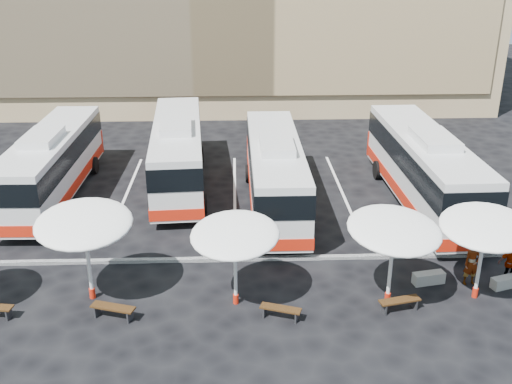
{
  "coord_description": "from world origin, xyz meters",
  "views": [
    {
      "loc": [
        0.07,
        -22.58,
        12.86
      ],
      "look_at": [
        1.0,
        3.0,
        2.2
      ],
      "focal_mm": 42.0,
      "sensor_mm": 36.0,
      "label": 1
    }
  ],
  "objects_px": {
    "wood_bench_2": "(281,310)",
    "passenger_2": "(511,263)",
    "conc_bench_1": "(506,282)",
    "conc_bench_0": "(429,278)",
    "sunshade_1": "(84,224)",
    "bus_3": "(424,166)",
    "bus_1": "(178,150)",
    "sunshade_3": "(394,230)",
    "bus_0": "(52,162)",
    "wood_bench_3": "(400,302)",
    "sunshade_4": "(486,227)",
    "passenger_0": "(472,263)",
    "sunshade_2": "(235,235)",
    "wood_bench_1": "(113,309)",
    "bus_2": "(275,170)"
  },
  "relations": [
    {
      "from": "wood_bench_2",
      "to": "passenger_2",
      "type": "relative_size",
      "value": 0.87
    },
    {
      "from": "conc_bench_1",
      "to": "conc_bench_0",
      "type": "bearing_deg",
      "value": 172.43
    },
    {
      "from": "sunshade_1",
      "to": "bus_3",
      "type": "bearing_deg",
      "value": 29.2
    },
    {
      "from": "conc_bench_0",
      "to": "conc_bench_1",
      "type": "distance_m",
      "value": 3.05
    },
    {
      "from": "bus_1",
      "to": "sunshade_1",
      "type": "distance_m",
      "value": 12.24
    },
    {
      "from": "bus_1",
      "to": "sunshade_3",
      "type": "distance_m",
      "value": 15.61
    },
    {
      "from": "bus_0",
      "to": "sunshade_3",
      "type": "bearing_deg",
      "value": -34.13
    },
    {
      "from": "wood_bench_3",
      "to": "wood_bench_2",
      "type": "bearing_deg",
      "value": -175.58
    },
    {
      "from": "bus_3",
      "to": "sunshade_4",
      "type": "distance_m",
      "value": 9.19
    },
    {
      "from": "passenger_0",
      "to": "passenger_2",
      "type": "relative_size",
      "value": 1.03
    },
    {
      "from": "wood_bench_2",
      "to": "conc_bench_1",
      "type": "bearing_deg",
      "value": 11.38
    },
    {
      "from": "sunshade_2",
      "to": "wood_bench_1",
      "type": "bearing_deg",
      "value": -169.56
    },
    {
      "from": "bus_1",
      "to": "bus_0",
      "type": "bearing_deg",
      "value": -170.4
    },
    {
      "from": "bus_1",
      "to": "wood_bench_3",
      "type": "height_order",
      "value": "bus_1"
    },
    {
      "from": "sunshade_3",
      "to": "wood_bench_3",
      "type": "xyz_separation_m",
      "value": [
        0.3,
        -0.59,
        -2.73
      ]
    },
    {
      "from": "bus_0",
      "to": "sunshade_4",
      "type": "bearing_deg",
      "value": -28.32
    },
    {
      "from": "sunshade_1",
      "to": "wood_bench_1",
      "type": "height_order",
      "value": "sunshade_1"
    },
    {
      "from": "bus_0",
      "to": "sunshade_3",
      "type": "relative_size",
      "value": 2.78
    },
    {
      "from": "conc_bench_1",
      "to": "bus_3",
      "type": "bearing_deg",
      "value": 96.98
    },
    {
      "from": "bus_3",
      "to": "wood_bench_3",
      "type": "xyz_separation_m",
      "value": [
        -3.69,
        -9.96,
        -1.76
      ]
    },
    {
      "from": "sunshade_2",
      "to": "conc_bench_0",
      "type": "relative_size",
      "value": 3.16
    },
    {
      "from": "sunshade_1",
      "to": "sunshade_4",
      "type": "distance_m",
      "value": 15.01
    },
    {
      "from": "sunshade_3",
      "to": "sunshade_2",
      "type": "bearing_deg",
      "value": 178.67
    },
    {
      "from": "bus_0",
      "to": "sunshade_1",
      "type": "relative_size",
      "value": 2.94
    },
    {
      "from": "bus_2",
      "to": "wood_bench_2",
      "type": "relative_size",
      "value": 7.87
    },
    {
      "from": "conc_bench_1",
      "to": "sunshade_3",
      "type": "bearing_deg",
      "value": -169.61
    },
    {
      "from": "sunshade_1",
      "to": "sunshade_2",
      "type": "xyz_separation_m",
      "value": [
        5.61,
        -0.59,
        -0.27
      ]
    },
    {
      "from": "passenger_2",
      "to": "bus_3",
      "type": "bearing_deg",
      "value": 96.72
    },
    {
      "from": "wood_bench_2",
      "to": "passenger_2",
      "type": "height_order",
      "value": "passenger_2"
    },
    {
      "from": "sunshade_4",
      "to": "conc_bench_0",
      "type": "distance_m",
      "value": 3.38
    },
    {
      "from": "sunshade_4",
      "to": "passenger_0",
      "type": "relative_size",
      "value": 2.44
    },
    {
      "from": "bus_3",
      "to": "passenger_2",
      "type": "relative_size",
      "value": 7.32
    },
    {
      "from": "bus_1",
      "to": "conc_bench_0",
      "type": "distance_m",
      "value": 15.95
    },
    {
      "from": "bus_2",
      "to": "conc_bench_1",
      "type": "relative_size",
      "value": 10.07
    },
    {
      "from": "sunshade_2",
      "to": "passenger_0",
      "type": "height_order",
      "value": "sunshade_2"
    },
    {
      "from": "passenger_0",
      "to": "sunshade_1",
      "type": "bearing_deg",
      "value": 175.0
    },
    {
      "from": "bus_1",
      "to": "bus_3",
      "type": "distance_m",
      "value": 13.47
    },
    {
      "from": "passenger_0",
      "to": "sunshade_4",
      "type": "bearing_deg",
      "value": -105.03
    },
    {
      "from": "bus_0",
      "to": "bus_1",
      "type": "bearing_deg",
      "value": 14.62
    },
    {
      "from": "wood_bench_1",
      "to": "conc_bench_1",
      "type": "height_order",
      "value": "wood_bench_1"
    },
    {
      "from": "wood_bench_3",
      "to": "conc_bench_0",
      "type": "bearing_deg",
      "value": 48.27
    },
    {
      "from": "bus_2",
      "to": "passenger_0",
      "type": "height_order",
      "value": "bus_2"
    },
    {
      "from": "wood_bench_3",
      "to": "conc_bench_0",
      "type": "xyz_separation_m",
      "value": [
        1.71,
        1.91,
        -0.13
      ]
    },
    {
      "from": "bus_2",
      "to": "sunshade_4",
      "type": "bearing_deg",
      "value": -51.43
    },
    {
      "from": "bus_0",
      "to": "bus_1",
      "type": "relative_size",
      "value": 0.97
    },
    {
      "from": "wood_bench_2",
      "to": "conc_bench_0",
      "type": "relative_size",
      "value": 1.21
    },
    {
      "from": "conc_bench_0",
      "to": "sunshade_3",
      "type": "bearing_deg",
      "value": -146.6
    },
    {
      "from": "conc_bench_0",
      "to": "conc_bench_1",
      "type": "relative_size",
      "value": 1.06
    },
    {
      "from": "wood_bench_3",
      "to": "conc_bench_1",
      "type": "xyz_separation_m",
      "value": [
        4.73,
        1.51,
        -0.14
      ]
    },
    {
      "from": "conc_bench_0",
      "to": "passenger_2",
      "type": "distance_m",
      "value": 3.35
    }
  ]
}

